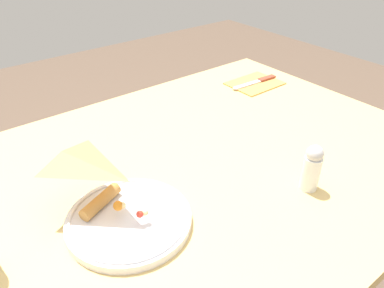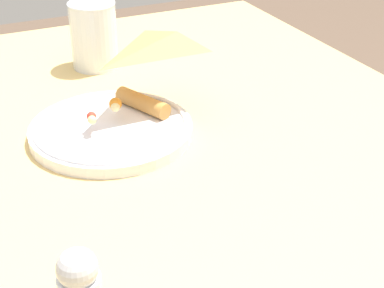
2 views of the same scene
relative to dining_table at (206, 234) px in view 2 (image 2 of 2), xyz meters
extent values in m
cube|color=#DBB770|center=(0.00, 0.00, 0.08)|extent=(1.30, 0.84, 0.03)
cube|color=#4C3823|center=(0.60, -0.37, -0.29)|extent=(0.06, 0.06, 0.70)
cylinder|color=white|center=(0.15, 0.07, 0.10)|extent=(0.23, 0.23, 0.02)
torus|color=white|center=(0.15, 0.07, 0.11)|extent=(0.22, 0.22, 0.01)
pyramid|color=#DBA351|center=(0.15, 0.09, 0.12)|extent=(0.15, 0.18, 0.02)
cylinder|color=#C68942|center=(0.18, 0.02, 0.12)|extent=(0.09, 0.06, 0.02)
sphere|color=#EFDB93|center=(0.13, 0.11, 0.13)|extent=(0.01, 0.01, 0.01)
sphere|color=red|center=(0.14, 0.10, 0.13)|extent=(0.01, 0.01, 0.01)
sphere|color=orange|center=(0.16, 0.06, 0.13)|extent=(0.02, 0.02, 0.02)
sphere|color=#EFDB93|center=(0.16, 0.06, 0.13)|extent=(0.01, 0.01, 0.01)
cylinder|color=white|center=(0.41, 0.02, 0.15)|extent=(0.08, 0.08, 0.12)
cylinder|color=#F4CC66|center=(0.41, 0.02, 0.13)|extent=(0.07, 0.07, 0.06)
torus|color=white|center=(0.41, 0.02, 0.21)|extent=(0.08, 0.08, 0.00)
sphere|color=silver|center=(-0.19, 0.21, 0.18)|extent=(0.03, 0.03, 0.03)
camera|label=1|loc=(0.37, 0.54, 0.59)|focal=35.00mm
camera|label=2|loc=(-0.55, 0.28, 0.50)|focal=55.00mm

